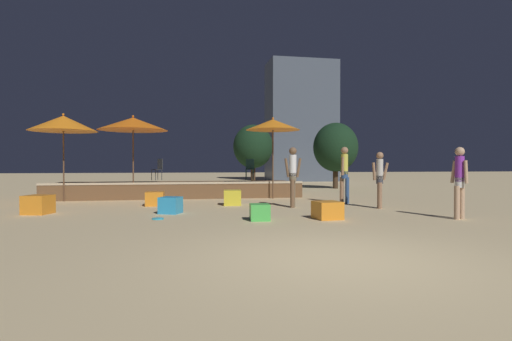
% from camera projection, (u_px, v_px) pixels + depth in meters
% --- Properties ---
extents(ground_plane, '(120.00, 120.00, 0.00)m').
position_uv_depth(ground_plane, '(338.00, 259.00, 5.48)').
color(ground_plane, '#D1B784').
extents(wooden_deck, '(9.69, 2.94, 0.65)m').
position_uv_depth(wooden_deck, '(178.00, 189.00, 16.28)').
color(wooden_deck, brown).
rests_on(wooden_deck, ground).
extents(patio_umbrella_0, '(2.50, 2.50, 3.11)m').
position_uv_depth(patio_umbrella_0, '(133.00, 124.00, 14.56)').
color(patio_umbrella_0, brown).
rests_on(patio_umbrella_0, ground).
extents(patio_umbrella_1, '(2.07, 2.07, 3.11)m').
position_uv_depth(patio_umbrella_1, '(273.00, 125.00, 15.21)').
color(patio_umbrella_1, brown).
rests_on(patio_umbrella_1, ground).
extents(patio_umbrella_2, '(2.30, 2.30, 3.11)m').
position_uv_depth(patio_umbrella_2, '(63.00, 123.00, 14.05)').
color(patio_umbrella_2, brown).
rests_on(patio_umbrella_2, ground).
extents(cube_seat_0, '(0.65, 0.65, 0.42)m').
position_uv_depth(cube_seat_0, '(327.00, 210.00, 9.54)').
color(cube_seat_0, orange).
rests_on(cube_seat_0, ground).
extents(cube_seat_1, '(0.66, 0.66, 0.44)m').
position_uv_depth(cube_seat_1, '(171.00, 205.00, 10.62)').
color(cube_seat_1, '#2D9EDB').
rests_on(cube_seat_1, ground).
extents(cube_seat_2, '(0.75, 0.75, 0.50)m').
position_uv_depth(cube_seat_2, '(38.00, 205.00, 10.50)').
color(cube_seat_2, orange).
rests_on(cube_seat_2, ground).
extents(cube_seat_3, '(0.60, 0.60, 0.49)m').
position_uv_depth(cube_seat_3, '(232.00, 198.00, 12.79)').
color(cube_seat_3, yellow).
rests_on(cube_seat_3, ground).
extents(cube_seat_4, '(0.49, 0.49, 0.38)m').
position_uv_depth(cube_seat_4, '(260.00, 212.00, 9.30)').
color(cube_seat_4, '#4CC651').
rests_on(cube_seat_4, ground).
extents(cube_seat_5, '(0.58, 0.58, 0.44)m').
position_uv_depth(cube_seat_5, '(155.00, 199.00, 12.60)').
color(cube_seat_5, orange).
rests_on(cube_seat_5, ground).
extents(person_0, '(0.42, 0.46, 1.89)m').
position_uv_depth(person_0, '(345.00, 172.00, 13.33)').
color(person_0, '#997051').
rests_on(person_0, ground).
extents(person_1, '(0.29, 0.47, 1.72)m').
position_uv_depth(person_1, '(460.00, 180.00, 9.48)').
color(person_1, tan).
rests_on(person_1, ground).
extents(person_2, '(0.51, 0.29, 1.83)m').
position_uv_depth(person_2, '(293.00, 174.00, 12.10)').
color(person_2, '#72664C').
rests_on(person_2, ground).
extents(person_3, '(0.47, 0.28, 1.68)m').
position_uv_depth(person_3, '(380.00, 178.00, 11.85)').
color(person_3, '#997051').
rests_on(person_3, ground).
extents(bistro_chair_0, '(0.42, 0.43, 0.90)m').
position_uv_depth(bistro_chair_0, '(250.00, 167.00, 17.03)').
color(bistro_chair_0, '#1E4C47').
rests_on(bistro_chair_0, wooden_deck).
extents(bistro_chair_1, '(0.48, 0.48, 0.90)m').
position_uv_depth(bistro_chair_1, '(159.00, 167.00, 16.74)').
color(bistro_chair_1, '#2D3338').
rests_on(bistro_chair_1, wooden_deck).
extents(frisbee_disc, '(0.28, 0.28, 0.03)m').
position_uv_depth(frisbee_disc, '(158.00, 219.00, 9.45)').
color(frisbee_disc, '#33B2D8').
rests_on(frisbee_disc, ground).
extents(background_tree_0, '(2.38, 2.38, 3.70)m').
position_uv_depth(background_tree_0, '(253.00, 147.00, 23.93)').
color(background_tree_0, '#3D2B1C').
rests_on(background_tree_0, ground).
extents(background_tree_1, '(2.41, 2.41, 3.58)m').
position_uv_depth(background_tree_1, '(336.00, 147.00, 21.66)').
color(background_tree_1, '#3D2B1C').
rests_on(background_tree_1, ground).
extents(distant_building, '(5.29, 3.11, 9.42)m').
position_uv_depth(distant_building, '(301.00, 122.00, 31.71)').
color(distant_building, '#4C5666').
rests_on(distant_building, ground).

